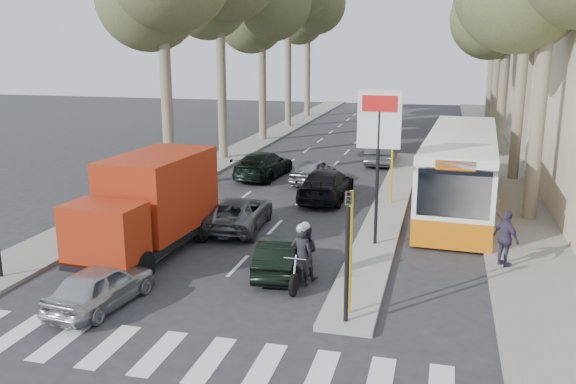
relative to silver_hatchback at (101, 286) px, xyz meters
The scene contains 22 objects.
ground 4.08m from the silver_hatchback, 29.74° to the left, with size 120.00×120.00×0.00m, color #28282B.
sidewalk_right 29.59m from the silver_hatchback, 65.86° to the left, with size 3.20×70.00×0.12m, color gray.
median_left 30.34m from the silver_hatchback, 98.53° to the left, with size 2.40×64.00×0.12m, color gray.
traffic_island 14.66m from the silver_hatchback, 62.56° to the left, with size 1.50×26.00×0.16m, color gray.
billboard 10.20m from the silver_hatchback, 46.04° to the left, with size 1.50×12.10×5.60m.
traffic_light_island 7.02m from the silver_hatchback, ahead, with size 0.16×0.41×3.60m.
tree_l_c 31.84m from the silver_hatchback, 98.08° to the left, with size 7.40×7.20×13.71m.
tree_l_e 47.42m from the silver_hatchback, 95.54° to the left, with size 7.40×7.20×14.49m.
tree_r_c 32.09m from the silver_hatchback, 65.98° to the left, with size 7.40×7.20×13.32m.
tree_r_e 46.94m from the silver_hatchback, 73.91° to the left, with size 7.40×7.20×14.10m.
silver_hatchback is the anchor object (origin of this frame).
dark_hatchback 5.57m from the silver_hatchback, 42.40° to the left, with size 1.24×3.55×1.17m, color black.
queue_car_a 8.10m from the silver_hatchback, 81.19° to the left, with size 2.09×4.53×1.26m, color #54575C.
queue_car_b 13.89m from the silver_hatchback, 74.50° to the left, with size 2.02×4.98×1.44m, color black.
queue_car_c 16.80m from the silver_hatchback, 81.78° to the left, with size 1.57×3.91×1.33m, color #919498.
queue_car_d 23.47m from the silver_hatchback, 76.95° to the left, with size 1.59×4.57×1.51m, color #4B4E52.
queue_car_e 17.26m from the silver_hatchback, 91.71° to the left, with size 2.02×4.98×1.44m, color black.
red_truck 4.63m from the silver_hatchback, 98.82° to the left, with size 2.81×6.52×3.40m.
city_bus 16.62m from the silver_hatchback, 54.19° to the left, with size 3.47×12.97×3.38m.
motorcycle 5.90m from the silver_hatchback, 31.85° to the left, with size 0.84×2.30×1.95m.
pedestrian_near 12.52m from the silver_hatchback, 28.02° to the left, with size 1.08×0.53×1.84m, color #3E354F.
pedestrian_far 13.59m from the silver_hatchback, 38.05° to the left, with size 1.17×0.52×1.82m, color brown.
Camera 1 is at (5.44, -15.90, 7.11)m, focal length 38.00 mm.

